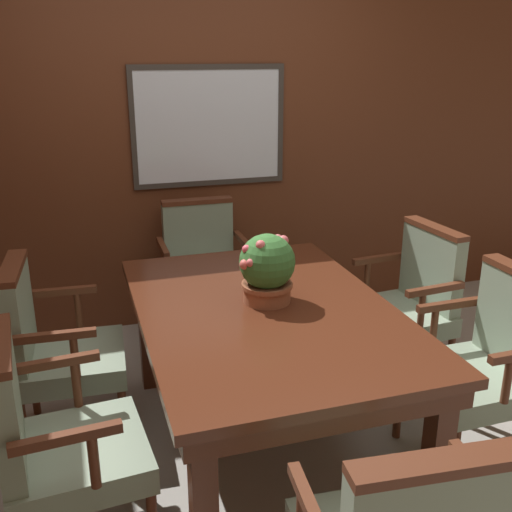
# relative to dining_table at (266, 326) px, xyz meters

# --- Properties ---
(ground_plane) EXTENTS (14.00, 14.00, 0.00)m
(ground_plane) POSITION_rel_dining_table_xyz_m (0.02, -0.06, -0.65)
(ground_plane) COLOR #A39E93
(wall_back) EXTENTS (7.20, 0.08, 2.45)m
(wall_back) POSITION_rel_dining_table_xyz_m (0.02, 1.63, 0.57)
(wall_back) COLOR #5B2D19
(wall_back) RESTS_ON ground_plane
(dining_table) EXTENTS (1.14, 1.68, 0.75)m
(dining_table) POSITION_rel_dining_table_xyz_m (0.00, 0.00, 0.00)
(dining_table) COLOR #4C2314
(dining_table) RESTS_ON ground_plane
(chair_head_far) EXTENTS (0.57, 0.52, 0.93)m
(chair_head_far) POSITION_rel_dining_table_xyz_m (-0.02, 1.27, -0.15)
(chair_head_far) COLOR #562B19
(chair_head_far) RESTS_ON ground_plane
(chair_right_far) EXTENTS (0.56, 0.59, 0.93)m
(chair_right_far) POSITION_rel_dining_table_xyz_m (0.99, 0.37, -0.15)
(chair_right_far) COLOR #562B19
(chair_right_far) RESTS_ON ground_plane
(chair_left_near) EXTENTS (0.56, 0.59, 0.93)m
(chair_left_near) POSITION_rel_dining_table_xyz_m (-0.95, -0.39, -0.15)
(chair_left_near) COLOR #562B19
(chair_left_near) RESTS_ON ground_plane
(chair_right_near) EXTENTS (0.52, 0.57, 0.93)m
(chair_right_near) POSITION_rel_dining_table_xyz_m (0.97, -0.36, -0.15)
(chair_right_near) COLOR #562B19
(chair_right_near) RESTS_ON ground_plane
(chair_left_far) EXTENTS (0.54, 0.58, 0.93)m
(chair_left_far) POSITION_rel_dining_table_xyz_m (-0.96, 0.39, -0.15)
(chair_left_far) COLOR #562B19
(chair_left_far) RESTS_ON ground_plane
(potted_plant) EXTENTS (0.27, 0.27, 0.33)m
(potted_plant) POSITION_rel_dining_table_xyz_m (0.03, 0.07, 0.26)
(potted_plant) COLOR #9E5638
(potted_plant) RESTS_ON dining_table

